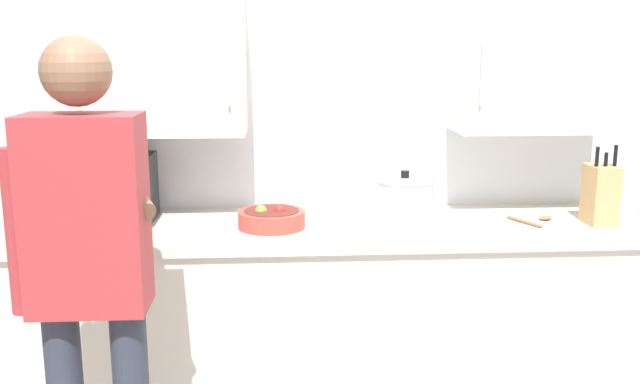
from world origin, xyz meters
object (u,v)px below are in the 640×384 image
wooden_spoon (536,219)px  fruit_bowl (272,218)px  stock_pot (404,201)px  person_figure (89,265)px  knife_block (600,194)px  microwave_oven (82,193)px

wooden_spoon → fruit_bowl: fruit_bowl is taller
stock_pot → person_figure: bearing=-144.1°
fruit_bowl → knife_block: knife_block is taller
fruit_bowl → stock_pot: 0.56m
wooden_spoon → fruit_bowl: (-1.13, -0.02, 0.03)m
knife_block → fruit_bowl: bearing=178.9°
microwave_oven → wooden_spoon: (1.91, -0.05, -0.13)m
stock_pot → knife_block: (0.82, -0.05, 0.03)m
microwave_oven → stock_pot: size_ratio=1.52×
microwave_oven → person_figure: bearing=-74.0°
microwave_oven → stock_pot: (1.34, -0.05, -0.04)m
person_figure → wooden_spoon: bearing=25.5°
fruit_bowl → knife_block: bearing=-1.1°
fruit_bowl → microwave_oven: bearing=174.7°
fruit_bowl → person_figure: 0.95m
wooden_spoon → knife_block: 0.28m
stock_pot → person_figure: size_ratio=0.20×
person_figure → microwave_oven: bearing=106.0°
microwave_oven → stock_pot: 1.34m
wooden_spoon → fruit_bowl: bearing=-178.8°
stock_pot → person_figure: 1.35m
knife_block → microwave_oven: bearing=177.4°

